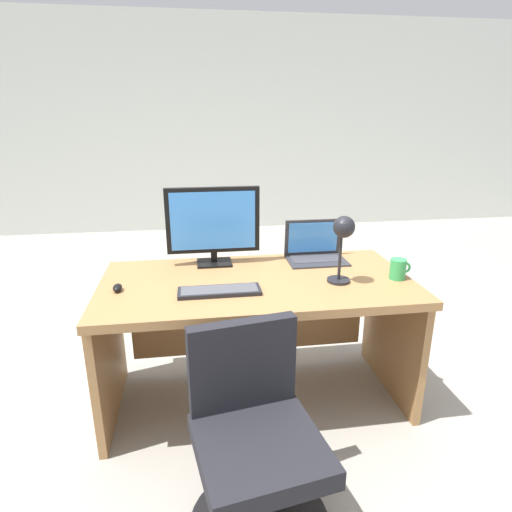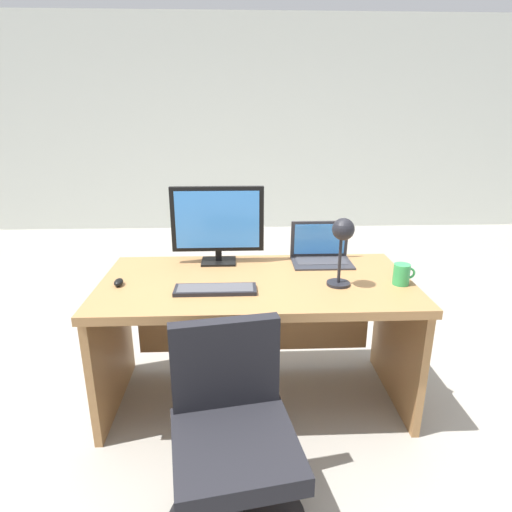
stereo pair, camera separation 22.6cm
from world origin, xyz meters
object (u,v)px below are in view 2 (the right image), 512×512
(laptop, at_px, (320,249))
(keyboard, at_px, (215,289))
(monitor, at_px, (218,221))
(desk, at_px, (256,310))
(mouse, at_px, (119,282))
(office_chair, at_px, (233,452))
(coffee_mug, at_px, (402,274))
(desk_lamp, at_px, (342,238))

(laptop, bearing_deg, keyboard, -143.45)
(laptop, bearing_deg, monitor, -178.88)
(desk, bearing_deg, mouse, -172.64)
(laptop, distance_m, office_chair, 1.29)
(keyboard, relative_size, coffee_mug, 3.56)
(keyboard, height_order, coffee_mug, coffee_mug)
(keyboard, distance_m, office_chair, 0.76)
(keyboard, bearing_deg, office_chair, -82.21)
(desk, distance_m, keyboard, 0.35)
(keyboard, bearing_deg, laptop, 36.55)
(laptop, relative_size, keyboard, 0.85)
(mouse, relative_size, office_chair, 0.10)
(laptop, xyz_separation_m, keyboard, (-0.61, -0.45, -0.06))
(monitor, height_order, desk_lamp, monitor)
(monitor, bearing_deg, coffee_mug, -21.85)
(desk, relative_size, desk_lamp, 4.57)
(coffee_mug, bearing_deg, mouse, 178.20)
(keyboard, height_order, office_chair, office_chair)
(keyboard, relative_size, mouse, 5.11)
(monitor, bearing_deg, office_chair, -85.34)
(mouse, xyz_separation_m, coffee_mug, (1.45, -0.05, 0.04))
(laptop, bearing_deg, mouse, -162.47)
(laptop, height_order, coffee_mug, laptop)
(monitor, xyz_separation_m, mouse, (-0.50, -0.34, -0.23))
(desk_lamp, xyz_separation_m, office_chair, (-0.54, -0.67, -0.67))
(office_chair, bearing_deg, monitor, 94.66)
(desk_lamp, bearing_deg, mouse, 176.69)
(desk_lamp, relative_size, coffee_mug, 3.15)
(laptop, distance_m, desk_lamp, 0.46)
(mouse, distance_m, coffee_mug, 1.45)
(keyboard, bearing_deg, desk, 42.41)
(laptop, distance_m, mouse, 1.16)
(monitor, relative_size, coffee_mug, 4.65)
(monitor, bearing_deg, laptop, 1.12)
(monitor, distance_m, mouse, 0.64)
(laptop, xyz_separation_m, coffee_mug, (0.35, -0.39, -0.02))
(monitor, xyz_separation_m, office_chair, (0.09, -1.07, -0.66))
(mouse, distance_m, desk_lamp, 1.16)
(monitor, xyz_separation_m, keyboard, (0.00, -0.44, -0.24))
(monitor, height_order, office_chair, monitor)
(mouse, height_order, desk_lamp, desk_lamp)
(desk, xyz_separation_m, laptop, (0.40, 0.26, 0.27))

